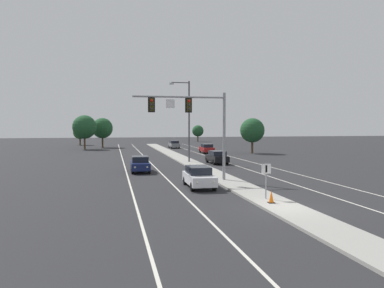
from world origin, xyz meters
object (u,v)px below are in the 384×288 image
Objects in this scene: street_lamp_median at (187,116)px; tree_far_right_c at (198,131)px; car_oncoming_white at (199,177)px; car_oncoming_navy at (140,164)px; median_sign_post at (266,175)px; tree_far_right_b at (252,130)px; car_receding_grey at (174,144)px; overhead_signal_mast at (195,117)px; traffic_cone_median_nose at (271,197)px; car_receding_red at (207,148)px; car_receding_black at (217,157)px; tree_far_left_a at (84,127)px; tree_far_left_b at (80,132)px; tree_far_left_c at (102,128)px.

street_lamp_median is 62.04m from tree_far_right_c.
street_lamp_median is 19.30m from car_oncoming_white.
median_sign_post is at bearing -68.06° from car_oncoming_navy.
car_receding_grey is at bearing 121.71° from tree_far_right_b.
overhead_signal_mast is 1.29× the size of tree_far_right_b.
tree_far_right_b is (16.55, 31.80, 3.03)m from car_oncoming_white.
car_oncoming_white is at bearing 110.80° from traffic_cone_median_nose.
street_lamp_median reaches higher than tree_far_right_b.
overhead_signal_mast reaches higher than car_receding_grey.
car_receding_red is 8.21m from tree_far_right_b.
car_receding_black is at bearing 32.57° from car_oncoming_navy.
tree_far_right_c is (29.61, 29.83, -1.26)m from tree_far_left_a.
tree_far_right_c is at bearing 75.90° from street_lamp_median.
tree_far_left_b is (-2.22, 16.38, -1.32)m from tree_far_left_a.
car_oncoming_white is 1.00× the size of car_receding_red.
street_lamp_median is 1.49× the size of tree_far_left_a.
car_receding_grey is at bearing 83.88° from street_lamp_median.
traffic_cone_median_nose is (-3.43, -23.69, -0.31)m from car_receding_black.
tree_far_right_b is at bearing 62.51° from car_oncoming_white.
traffic_cone_median_nose is at bearing -70.06° from car_oncoming_navy.
tree_far_right_c is at bearing 76.96° from overhead_signal_mast.
tree_far_left_b reaches higher than car_receding_grey.
car_receding_black is 18.67m from tree_far_right_b.
median_sign_post is at bearing -75.02° from tree_far_left_a.
car_oncoming_navy is 1.01× the size of car_receding_grey.
tree_far_left_a is (-20.85, 15.11, 3.55)m from car_receding_red.
median_sign_post is 2.97× the size of traffic_cone_median_nose.
traffic_cone_median_nose is (-3.36, -55.87, -0.31)m from car_receding_grey.
overhead_signal_mast is at bearing -112.47° from car_receding_black.
car_oncoming_navy is (-3.64, 10.38, 0.00)m from car_oncoming_white.
tree_far_left_a is (-8.07, 38.34, 3.55)m from car_oncoming_navy.
median_sign_post is 22.69m from car_receding_black.
street_lamp_median is 49.64m from tree_far_left_b.
median_sign_post is at bearing -72.83° from overhead_signal_mast.
car_oncoming_navy is at bearing -83.75° from tree_far_left_c.
tree_far_right_b is (10.50, -16.99, 3.03)m from car_receding_grey.
overhead_signal_mast is at bearing 83.25° from car_oncoming_white.
car_oncoming_navy is at bearing -107.53° from tree_far_right_c.
car_receding_grey is 32.11m from tree_far_right_c.
car_receding_black is 1.00× the size of car_receding_red.
tree_far_right_c is at bearing 88.35° from tree_far_right_b.
car_receding_red is at bearing -35.93° from tree_far_left_a.
traffic_cone_median_nose is at bearing -99.07° from median_sign_post.
car_oncoming_white is (-0.30, -2.54, -4.53)m from overhead_signal_mast.
car_receding_black and car_receding_red have the same top height.
car_receding_grey is at bearing 75.84° from car_oncoming_navy.
street_lamp_median reaches higher than tree_far_left_b.
street_lamp_median is at bearing -70.28° from tree_far_left_b.
street_lamp_median is 19.27m from tree_far_right_b.
street_lamp_median is 1.59× the size of tree_far_left_c.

